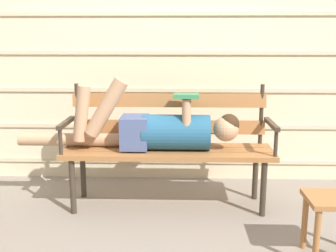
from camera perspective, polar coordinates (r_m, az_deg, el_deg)
ground_plane at (r=3.19m, az=-0.03°, el=-11.39°), size 12.00×12.00×0.00m
house_siding at (r=3.65m, az=0.34°, el=10.22°), size 5.01×0.08×2.30m
park_bench at (r=3.14m, az=0.04°, el=-2.02°), size 1.58×0.43×0.92m
reclining_person at (r=3.05m, az=-1.54°, el=-0.38°), size 1.68×0.26×0.55m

